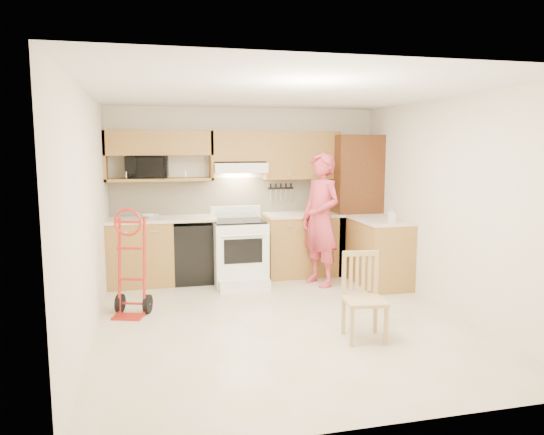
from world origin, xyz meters
name	(u,v)px	position (x,y,z in m)	size (l,w,h in m)	color
floor	(282,322)	(0.00, 0.00, -0.01)	(4.00, 4.50, 0.02)	beige
ceiling	(283,91)	(0.00, 0.00, 2.51)	(4.00, 4.50, 0.02)	white
wall_back	(245,192)	(0.00, 2.26, 1.25)	(4.00, 0.02, 2.50)	beige
wall_front	(370,252)	(0.00, -2.26, 1.25)	(4.00, 0.02, 2.50)	beige
wall_left	(87,216)	(-2.01, 0.00, 1.25)	(0.02, 4.50, 2.50)	beige
wall_right	(448,205)	(2.01, 0.00, 1.25)	(0.02, 4.50, 2.50)	beige
backsplash	(245,195)	(0.00, 2.23, 1.20)	(3.92, 0.03, 0.55)	beige
lower_cab_left	(141,253)	(-1.55, 1.95, 0.45)	(0.90, 0.60, 0.90)	#A97834
dishwasher	(194,252)	(-0.80, 1.95, 0.42)	(0.60, 0.60, 0.85)	black
lower_cab_right	(303,245)	(0.83, 1.95, 0.45)	(1.14, 0.60, 0.90)	#A97834
countertop_left	(161,219)	(-1.25, 1.95, 0.92)	(1.50, 0.63, 0.04)	beige
countertop_right	(303,215)	(0.83, 1.95, 0.92)	(1.14, 0.63, 0.04)	beige
cab_return_right	(379,253)	(1.70, 1.15, 0.45)	(0.60, 1.00, 0.90)	#A97834
countertop_return	(380,220)	(1.70, 1.15, 0.92)	(0.63, 1.00, 0.04)	beige
pantry_tall	(354,204)	(1.65, 1.95, 1.05)	(0.70, 0.60, 2.10)	brown
upper_cab_left	(159,143)	(-1.25, 2.08, 1.98)	(1.50, 0.33, 0.34)	#A97834
upper_shelf_mw	(160,179)	(-1.25, 2.08, 1.47)	(1.50, 0.33, 0.04)	#A97834
upper_cab_center	(238,146)	(-0.12, 2.08, 1.94)	(0.76, 0.33, 0.44)	#A97834
upper_cab_right	(301,155)	(0.83, 2.08, 1.80)	(1.14, 0.33, 0.70)	#A97834
range_hood	(239,167)	(-0.12, 2.02, 1.63)	(0.76, 0.46, 0.14)	white
knife_strip	(281,192)	(0.55, 2.21, 1.24)	(0.40, 0.05, 0.29)	black
microwave	(147,167)	(-1.42, 2.08, 1.65)	(0.57, 0.38, 0.31)	black
range	(240,247)	(-0.19, 1.62, 0.54)	(0.73, 0.96, 1.08)	white
person	(321,219)	(0.90, 1.35, 0.93)	(0.68, 0.44, 1.86)	#BC3746
hand_truck	(129,268)	(-1.65, 0.59, 0.56)	(0.44, 0.41, 1.13)	#AE1F16
dining_chair	(365,297)	(0.66, -0.73, 0.44)	(0.39, 0.43, 0.88)	tan
soap_bottle	(392,215)	(1.70, 0.80, 1.04)	(0.09, 0.09, 0.19)	white
bowl	(150,216)	(-1.40, 1.95, 0.97)	(0.22, 0.22, 0.05)	white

